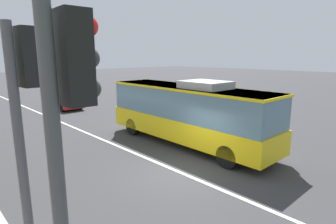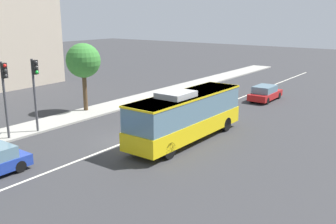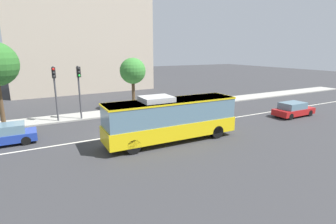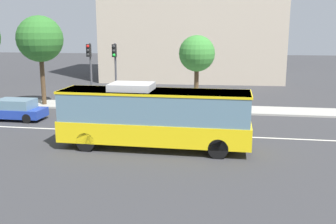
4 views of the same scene
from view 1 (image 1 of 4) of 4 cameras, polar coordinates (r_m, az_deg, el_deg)
ground_plane at (r=11.47m, az=2.64°, el=-12.46°), size 160.00×160.00×0.00m
lane_centre_line at (r=11.47m, az=2.64°, el=-12.43°), size 76.00×0.16×0.01m
transit_bus at (r=14.52m, az=4.04°, el=0.21°), size 10.03×2.62×3.46m
sedan_red at (r=26.42m, az=-20.66°, el=2.28°), size 4.51×1.84×1.46m
traffic_light_near_corner at (r=5.11m, az=-27.08°, el=-2.30°), size 0.34×0.62×5.20m
traffic_light_mid_block at (r=3.14m, az=-19.52°, el=-9.92°), size 0.33×0.62×5.20m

